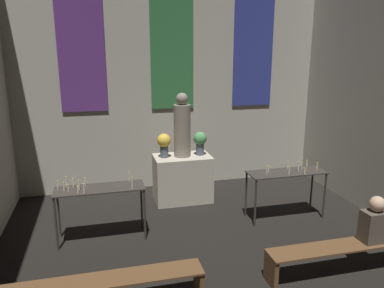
% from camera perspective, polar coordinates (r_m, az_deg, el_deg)
% --- Properties ---
extents(wall_back, '(6.88, 0.16, 5.59)m').
position_cam_1_polar(wall_back, '(8.28, -3.15, 12.68)').
color(wall_back, '#B2AD9E').
rests_on(wall_back, ground_plane).
extents(altar, '(1.14, 0.71, 0.95)m').
position_cam_1_polar(altar, '(7.73, -1.46, -5.23)').
color(altar, '#BCB29E').
rests_on(altar, ground_plane).
extents(statue, '(0.33, 0.33, 1.28)m').
position_cam_1_polar(statue, '(7.44, -1.51, 2.49)').
color(statue, gray).
rests_on(statue, altar).
extents(flower_vase_left, '(0.27, 0.27, 0.48)m').
position_cam_1_polar(flower_vase_left, '(7.44, -4.29, 0.13)').
color(flower_vase_left, '#4C5666').
rests_on(flower_vase_left, altar).
extents(flower_vase_right, '(0.27, 0.27, 0.48)m').
position_cam_1_polar(flower_vase_right, '(7.60, 1.24, 0.46)').
color(flower_vase_right, '#4C5666').
rests_on(flower_vase_right, altar).
extents(candle_rack_left, '(1.42, 0.49, 1.08)m').
position_cam_1_polar(candle_rack_left, '(6.26, -13.91, -7.44)').
color(candle_rack_left, '#332D28').
rests_on(candle_rack_left, ground_plane).
extents(candle_rack_right, '(1.42, 0.49, 1.09)m').
position_cam_1_polar(candle_rack_right, '(7.05, 14.20, -4.98)').
color(candle_rack_right, '#332D28').
rests_on(candle_rack_right, ground_plane).
extents(pew_back_left, '(2.48, 0.36, 0.43)m').
position_cam_1_polar(pew_back_left, '(4.83, -13.85, -20.44)').
color(pew_back_left, brown).
rests_on(pew_back_left, ground_plane).
extents(pew_back_right, '(2.48, 0.36, 0.43)m').
position_cam_1_polar(pew_back_right, '(5.85, 23.08, -14.68)').
color(pew_back_right, brown).
rests_on(pew_back_right, ground_plane).
extents(person_seated, '(0.36, 0.24, 0.67)m').
position_cam_1_polar(person_seated, '(5.88, 26.12, -10.58)').
color(person_seated, '#4C4238').
rests_on(person_seated, pew_back_right).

